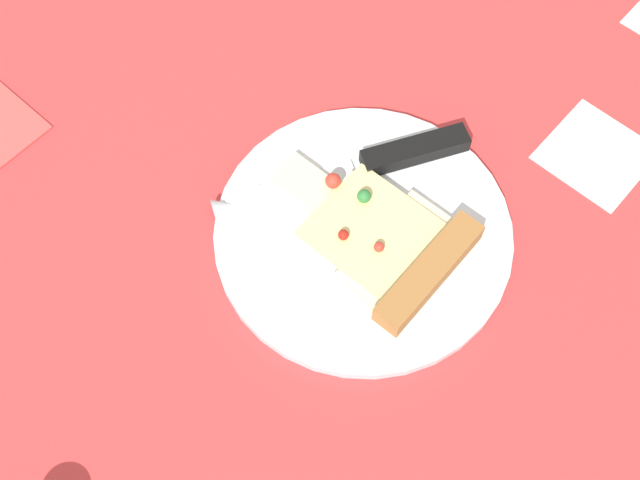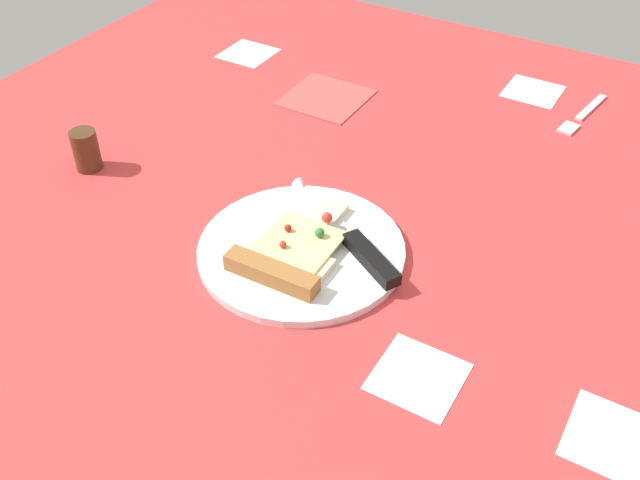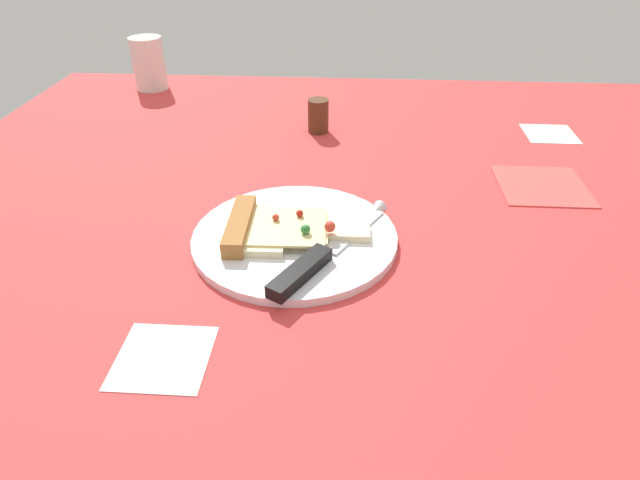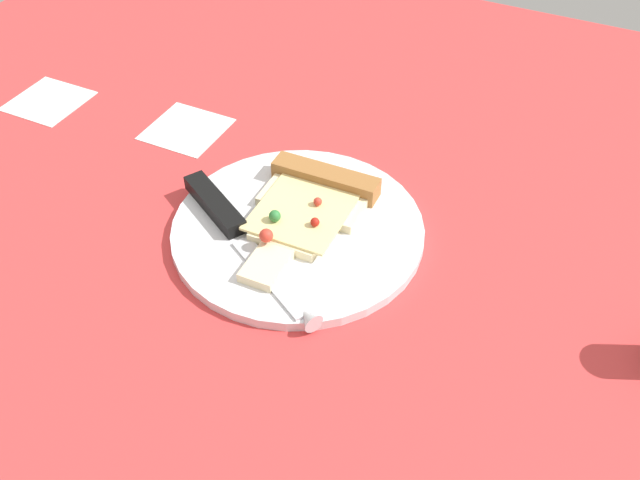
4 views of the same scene
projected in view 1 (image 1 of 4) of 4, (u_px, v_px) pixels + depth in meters
ground_plane at (298, 206)px, 72.81cm from camera, size 137.45×137.45×3.00cm
plate at (363, 233)px, 69.24cm from camera, size 26.18×26.18×1.10cm
pizza_slice at (387, 243)px, 67.30cm from camera, size 17.59×12.06×2.69cm
knife at (367, 165)px, 71.06cm from camera, size 13.87×21.81×2.45cm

